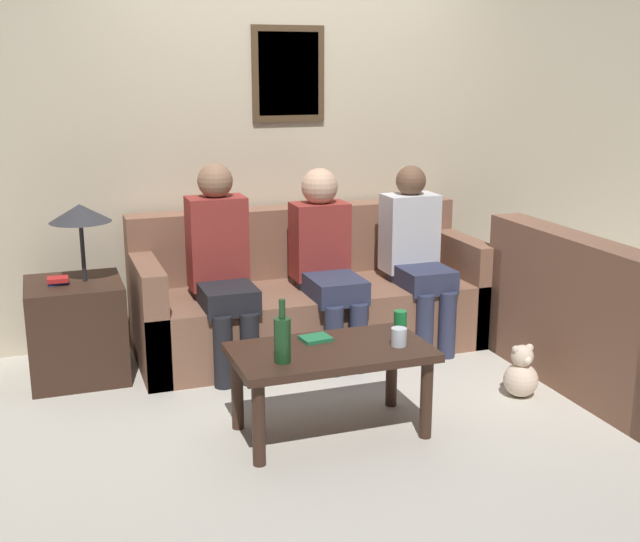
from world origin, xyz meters
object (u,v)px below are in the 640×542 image
object	(u,v)px
person_middle	(326,257)
person_right	(416,251)
couch_side	(613,332)
person_left	(221,261)
drinking_glass	(399,337)
teddy_bear	(521,374)
wine_bottle	(282,338)
coffee_table	(331,362)
couch_main	(309,300)

from	to	relation	value
person_middle	person_right	distance (m)	0.61
couch_side	person_middle	xyz separation A→B (m)	(-1.36, 0.98, 0.32)
person_left	person_middle	distance (m)	0.65
couch_side	person_right	distance (m)	1.27
couch_side	drinking_glass	size ratio (longest dim) A/B	16.91
person_right	teddy_bear	world-z (taller)	person_right
wine_bottle	person_right	xyz separation A→B (m)	(1.24, 1.15, 0.06)
coffee_table	wine_bottle	bearing A→B (deg)	-160.15
drinking_glass	couch_main	bearing A→B (deg)	90.47
drinking_glass	person_right	distance (m)	1.31
drinking_glass	person_right	xyz separation A→B (m)	(0.64, 1.13, 0.13)
person_right	teddy_bear	distance (m)	1.10
teddy_bear	couch_side	bearing A→B (deg)	-0.05
person_left	person_middle	xyz separation A→B (m)	(0.65, -0.01, -0.02)
drinking_glass	couch_side	bearing A→B (deg)	6.16
person_middle	teddy_bear	size ratio (longest dim) A/B	3.89
person_left	person_middle	size ratio (longest dim) A/B	1.05
wine_bottle	drinking_glass	bearing A→B (deg)	2.22
couch_main	person_left	xyz separation A→B (m)	(-0.60, -0.18, 0.34)
couch_main	couch_side	xyz separation A→B (m)	(1.41, -1.17, 0.00)
wine_bottle	person_middle	world-z (taller)	person_middle
couch_main	person_left	distance (m)	0.71
coffee_table	drinking_glass	size ratio (longest dim) A/B	10.75
person_middle	teddy_bear	xyz separation A→B (m)	(0.77, -0.98, -0.50)
wine_bottle	person_middle	xyz separation A→B (m)	(0.63, 1.15, 0.07)
couch_main	drinking_glass	xyz separation A→B (m)	(0.01, -1.32, 0.18)
coffee_table	teddy_bear	size ratio (longest dim) A/B	3.23
person_middle	teddy_bear	distance (m)	1.34
coffee_table	person_left	size ratio (longest dim) A/B	0.79
coffee_table	teddy_bear	distance (m)	1.16
couch_side	person_right	xyz separation A→B (m)	(-0.75, 0.98, 0.31)
couch_main	person_middle	world-z (taller)	person_middle
coffee_table	teddy_bear	bearing A→B (deg)	3.86
couch_side	wine_bottle	bearing A→B (deg)	94.99
couch_side	teddy_bear	bearing A→B (deg)	89.95
teddy_bear	couch_main	bearing A→B (deg)	125.07
coffee_table	couch_side	bearing A→B (deg)	2.53
person_left	teddy_bear	xyz separation A→B (m)	(1.42, -0.99, -0.52)
couch_side	person_left	xyz separation A→B (m)	(-2.00, 0.99, 0.34)
couch_main	person_middle	xyz separation A→B (m)	(0.05, -0.19, 0.32)
couch_side	teddy_bear	size ratio (longest dim) A/B	5.08
couch_main	couch_side	world-z (taller)	same
couch_side	coffee_table	xyz separation A→B (m)	(-1.72, -0.08, 0.07)
person_right	teddy_bear	xyz separation A→B (m)	(0.17, -0.98, -0.49)
wine_bottle	teddy_bear	bearing A→B (deg)	7.07
wine_bottle	coffee_table	bearing A→B (deg)	19.85
person_left	person_right	bearing A→B (deg)	-0.60
coffee_table	drinking_glass	distance (m)	0.35
person_left	person_middle	world-z (taller)	person_left
couch_main	teddy_bear	bearing A→B (deg)	-54.93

